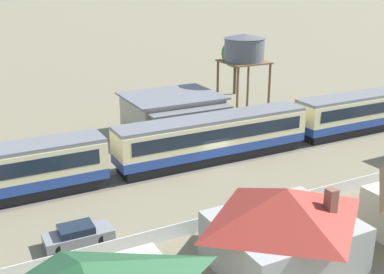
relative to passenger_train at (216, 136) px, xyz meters
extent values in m
plane|color=#7A7056|center=(-0.87, -1.08, -2.25)|extent=(600.00, 600.00, 0.00)
cube|color=#234293|center=(18.73, 0.00, -0.95)|extent=(17.87, 3.13, 0.80)
cube|color=beige|center=(18.73, 0.00, 0.48)|extent=(17.87, 3.13, 2.05)
cube|color=#192330|center=(18.73, 0.00, 0.58)|extent=(16.44, 3.17, 1.15)
cube|color=slate|center=(18.73, 0.00, 1.65)|extent=(17.87, 2.94, 0.30)
cube|color=black|center=(18.73, 0.00, -1.79)|extent=(17.16, 2.69, 0.88)
cylinder|color=black|center=(12.84, -0.72, -1.80)|extent=(0.90, 0.18, 0.90)
cylinder|color=black|center=(12.84, 0.72, -1.80)|extent=(0.90, 0.18, 0.90)
cube|color=#234293|center=(-0.26, 0.00, -0.95)|extent=(17.87, 3.13, 0.80)
cube|color=beige|center=(-0.26, 0.00, 0.48)|extent=(17.87, 3.13, 2.05)
cube|color=#192330|center=(-0.26, 0.00, 0.58)|extent=(16.44, 3.17, 1.15)
cube|color=slate|center=(-0.26, 0.00, 1.65)|extent=(17.87, 2.94, 0.30)
cube|color=black|center=(-0.26, 0.00, -1.79)|extent=(17.16, 2.69, 0.88)
cylinder|color=black|center=(5.64, -0.72, -1.80)|extent=(0.90, 0.18, 0.90)
cylinder|color=black|center=(5.64, 0.72, -1.80)|extent=(0.90, 0.18, 0.90)
cylinder|color=black|center=(-6.16, -0.72, -1.80)|extent=(0.90, 0.18, 0.90)
cylinder|color=black|center=(-6.16, 0.72, -1.80)|extent=(0.90, 0.18, 0.90)
cylinder|color=black|center=(-13.36, -0.72, -1.80)|extent=(0.90, 0.18, 0.90)
cylinder|color=black|center=(-13.36, 0.72, -1.80)|extent=(0.90, 0.18, 0.90)
cube|color=#665B51|center=(-2.91, 0.00, -2.24)|extent=(117.67, 3.60, 0.01)
cube|color=#4C4238|center=(-2.91, -0.72, -2.23)|extent=(117.67, 0.12, 0.04)
cube|color=#4C4238|center=(-2.91, 0.72, -2.23)|extent=(117.67, 0.12, 0.04)
cube|color=#BCB293|center=(-0.05, 8.97, -0.35)|extent=(8.83, 7.11, 3.80)
cube|color=slate|center=(-0.05, 8.97, 1.65)|extent=(9.54, 7.68, 0.20)
cube|color=slate|center=(-0.05, 4.61, 1.15)|extent=(8.48, 1.60, 0.16)
cylinder|color=brown|center=(-0.05, 4.01, -0.59)|extent=(0.14, 0.14, 3.32)
cylinder|color=brown|center=(11.86, 12.69, 0.89)|extent=(0.28, 0.28, 6.28)
cylinder|color=brown|center=(7.62, 12.69, 0.89)|extent=(0.28, 0.28, 6.28)
cylinder|color=brown|center=(11.86, 8.46, 0.89)|extent=(0.28, 0.28, 6.28)
cylinder|color=brown|center=(7.62, 8.46, 0.89)|extent=(0.28, 0.28, 6.28)
cube|color=brown|center=(9.74, 10.58, 4.11)|extent=(4.74, 4.74, 0.16)
cylinder|color=#56565B|center=(9.74, 10.58, 5.47)|extent=(4.48, 4.48, 2.56)
cone|color=#56565B|center=(9.74, 10.58, 6.99)|extent=(4.71, 4.71, 0.50)
cube|color=#9E9E99|center=(-4.96, -15.88, -0.82)|extent=(7.46, 6.21, 2.86)
pyramid|color=#9E2D23|center=(-4.96, -15.88, 1.56)|extent=(8.06, 6.71, 1.90)
cube|color=brown|center=(-2.87, -17.12, 1.66)|extent=(0.56, 0.56, 1.71)
cube|color=white|center=(-11.40, -10.60, -1.72)|extent=(44.58, 0.06, 1.05)
cube|color=gray|center=(-14.58, -8.24, -1.78)|extent=(4.19, 1.79, 0.60)
cube|color=#192330|center=(-14.71, -8.24, -1.25)|extent=(2.11, 1.52, 0.46)
cylinder|color=black|center=(-13.30, -9.02, -1.94)|extent=(0.62, 0.20, 0.62)
cylinder|color=black|center=(-13.28, -7.50, -1.94)|extent=(0.62, 0.20, 0.62)
cylinder|color=black|center=(-15.89, -8.98, -1.94)|extent=(0.62, 0.20, 0.62)
cylinder|color=black|center=(-15.86, -7.46, -1.94)|extent=(0.62, 0.20, 0.62)
cylinder|color=#4C3823|center=(14.84, 20.28, -0.02)|extent=(0.41, 0.41, 4.45)
sphere|color=#387538|center=(14.84, 20.28, 3.35)|extent=(3.82, 3.82, 3.82)
camera|label=1|loc=(-20.46, -34.46, 13.47)|focal=45.00mm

